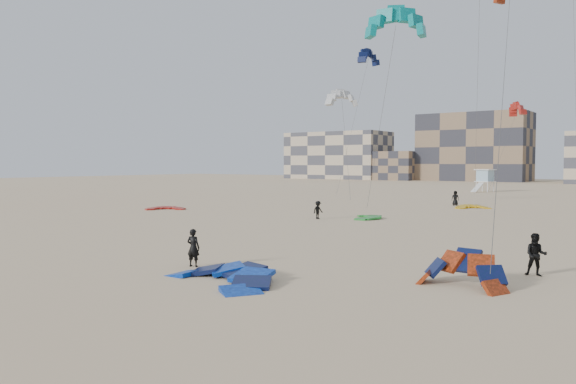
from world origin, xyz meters
The scene contains 18 objects.
ground centered at (0.00, 0.00, 0.00)m, with size 320.00×320.00×0.00m, color #D3B98E.
kite_ground_blue centered at (1.72, -1.17, 0.00)m, with size 5.03×5.20×1.01m, color blue, non-canonical shape.
kite_ground_orange centered at (10.03, 3.46, 0.00)m, with size 3.43×2.71×2.20m, color red, non-canonical shape.
kite_ground_red centered at (-26.92, 21.64, 0.00)m, with size 3.57×3.78×0.46m, color #AD2905, non-canonical shape.
kite_ground_green centered at (-5.52, 25.38, 0.00)m, with size 3.41×3.62×0.43m, color green, non-canonical shape.
kite_ground_yellow centered at (-1.43, 41.62, 0.00)m, with size 3.37×3.52×0.65m, color orange, non-canonical shape.
kitesurfer_main centered at (-1.56, 0.44, 0.89)m, with size 0.65×0.43×1.78m, color black.
kitesurfer_b centered at (11.94, 7.42, 0.92)m, with size 0.89×0.70×1.84m, color black.
kitesurfer_c centered at (-8.77, 22.57, 0.78)m, with size 1.01×0.58×1.56m, color black.
kitesurfer_e centered at (-4.22, 44.29, 0.84)m, with size 0.82×0.54×1.69m, color black.
kite_fly_teal_a centered at (-1.03, 21.20, 15.14)m, with size 6.99×6.29×15.57m.
kite_fly_grey centered at (-14.48, 36.42, 11.87)m, with size 6.08×6.73×12.38m.
kite_fly_navy centered at (-18.34, 50.16, 18.88)m, with size 4.18×10.98×19.20m.
kite_fly_red centered at (-3.02, 66.37, 12.33)m, with size 5.13×9.64×12.71m.
lifeguard_tower_far centered at (-10.39, 76.83, 1.87)m, with size 3.18×5.44×3.77m.
condo_west_a centered at (-70.00, 130.00, 7.00)m, with size 30.00×15.00×14.00m, color #C7B392.
condo_west_b centered at (-30.00, 134.00, 9.00)m, with size 28.00×14.00×18.00m, color #84694F.
condo_fill_left centered at (-50.00, 128.00, 4.00)m, with size 12.00×10.00×8.00m, color #84694F.
Camera 1 is at (17.14, -18.12, 4.85)m, focal length 35.00 mm.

